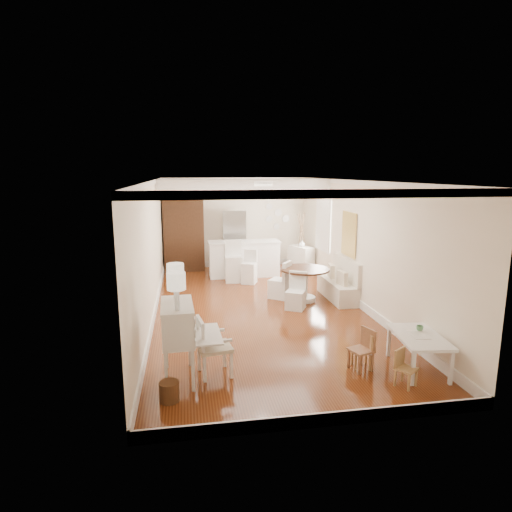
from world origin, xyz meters
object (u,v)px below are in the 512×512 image
object	(u,v)px
kids_chair_c	(406,368)
dining_table	(305,285)
pantry_cabinet	(184,233)
breakfast_counter	(244,259)
fridge	(246,240)
secretary_bureau	(178,342)
kids_table	(418,352)
sideboard	(301,259)
slip_chair_near	(296,291)
slip_chair_far	(280,280)
bar_stool_right	(249,267)
kids_chair_a	(361,349)
kids_chair_b	(361,350)
bar_stool_left	(234,261)
gustavian_armchair	(215,346)
wicker_basket	(169,391)

from	to	relation	value
kids_chair_c	dining_table	distance (m)	4.20
dining_table	pantry_cabinet	distance (m)	4.70
breakfast_counter	fridge	bearing A→B (deg)	79.22
breakfast_counter	secretary_bureau	bearing A→B (deg)	-106.48
kids_table	sideboard	size ratio (longest dim) A/B	1.33
dining_table	sideboard	size ratio (longest dim) A/B	1.37
breakfast_counter	pantry_cabinet	size ratio (longest dim) A/B	0.89
slip_chair_near	slip_chair_far	distance (m)	0.91
slip_chair_near	bar_stool_right	size ratio (longest dim) A/B	0.90
secretary_bureau	fridge	bearing A→B (deg)	72.17
kids_table	kids_chair_a	xyz separation A→B (m)	(-0.86, 0.13, 0.05)
kids_chair_b	slip_chair_far	xyz separation A→B (m)	(-0.43, 3.87, 0.16)
slip_chair_far	bar_stool_left	distance (m)	1.95
bar_stool_left	kids_table	bearing A→B (deg)	-65.75
kids_chair_b	bar_stool_right	world-z (taller)	bar_stool_right
gustavian_armchair	pantry_cabinet	distance (m)	7.15
slip_chair_far	sideboard	distance (m)	2.77
kids_chair_b	fridge	distance (m)	7.29
kids_chair_c	pantry_cabinet	xyz separation A→B (m)	(-3.06, 7.91, 0.88)
secretary_bureau	bar_stool_left	distance (m)	5.68
kids_chair_a	bar_stool_left	world-z (taller)	bar_stool_left
wicker_basket	secretary_bureau	bearing A→B (deg)	78.39
kids_chair_b	breakfast_counter	bearing A→B (deg)	-162.94
kids_chair_c	bar_stool_left	distance (m)	6.49
secretary_bureau	kids_chair_a	xyz separation A→B (m)	(2.74, -0.15, -0.25)
kids_table	kids_chair_c	world-z (taller)	kids_table
dining_table	kids_chair_c	bearing A→B (deg)	-85.94
kids_chair_b	dining_table	world-z (taller)	dining_table
kids_chair_b	breakfast_counter	distance (m)	6.26
kids_chair_b	sideboard	bearing A→B (deg)	-178.86
kids_chair_a	fridge	distance (m)	7.35
kids_chair_b	dining_table	distance (m)	3.53
wicker_basket	dining_table	xyz separation A→B (m)	(2.99, 4.04, 0.26)
kids_table	gustavian_armchair	bearing A→B (deg)	173.53
kids_table	dining_table	world-z (taller)	dining_table
breakfast_counter	sideboard	world-z (taller)	breakfast_counter
wicker_basket	breakfast_counter	world-z (taller)	breakfast_counter
gustavian_armchair	fridge	distance (m)	7.24
wicker_basket	bar_stool_left	world-z (taller)	bar_stool_left
secretary_bureau	slip_chair_far	xyz separation A→B (m)	(2.34, 3.78, -0.12)
bar_stool_left	bar_stool_right	world-z (taller)	bar_stool_left
wicker_basket	dining_table	size ratio (longest dim) A/B	0.23
kids_chair_b	bar_stool_left	world-z (taller)	bar_stool_left
breakfast_counter	bar_stool_left	size ratio (longest dim) A/B	1.80
slip_chair_far	slip_chair_near	bearing A→B (deg)	46.65
kids_chair_b	kids_chair_a	bearing A→B (deg)	-22.33
slip_chair_near	gustavian_armchair	bearing A→B (deg)	-96.22
breakfast_counter	bar_stool_left	distance (m)	0.70
secretary_bureau	wicker_basket	xyz separation A→B (m)	(-0.12, -0.61, -0.44)
secretary_bureau	sideboard	distance (m)	7.20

